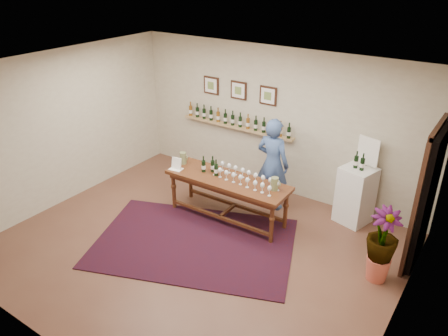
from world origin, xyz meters
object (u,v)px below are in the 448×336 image
Objects in this scene: potted_plant at (382,245)px; tasting_table at (228,185)px; display_pedestal at (355,195)px; person at (273,164)px.

tasting_table is at bearing 176.69° from potted_plant.
tasting_table is 2.17× the size of display_pedestal.
tasting_table is 1.29× the size of person.
tasting_table is 2.20m from display_pedestal.
person is at bearing 60.71° from tasting_table.
tasting_table is 0.93m from person.
person is (0.43, 0.80, 0.19)m from tasting_table.
display_pedestal reaches higher than potted_plant.
person is at bearing 156.97° from potted_plant.
display_pedestal is at bearing -164.58° from person.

